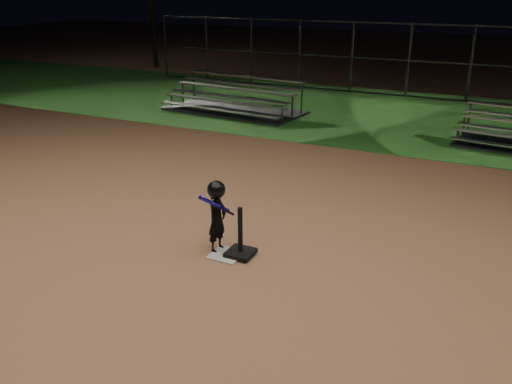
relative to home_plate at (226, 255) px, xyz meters
name	(u,v)px	position (x,y,z in m)	size (l,w,h in m)	color
ground	(226,256)	(0.00, 0.00, -0.01)	(80.00, 80.00, 0.00)	#A16B49
grass_strip	(385,115)	(0.00, 10.00, -0.01)	(60.00, 8.00, 0.01)	#20541B
home_plate	(226,255)	(0.00, 0.00, 0.00)	(0.45, 0.45, 0.02)	beige
batting_tee	(240,246)	(0.19, 0.08, 0.15)	(0.38, 0.38, 0.74)	black
child_batter	(217,214)	(-0.19, 0.09, 0.57)	(0.40, 0.58, 1.10)	black
bleacher_left	(234,105)	(-4.33, 8.37, 0.20)	(4.40, 2.48, 1.03)	#A9A9AE
backstop_fence	(409,61)	(0.00, 13.00, 1.24)	(20.08, 0.08, 2.50)	#38383D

